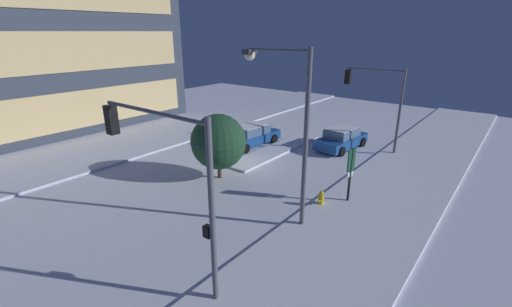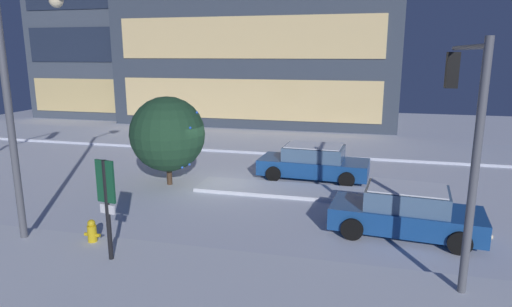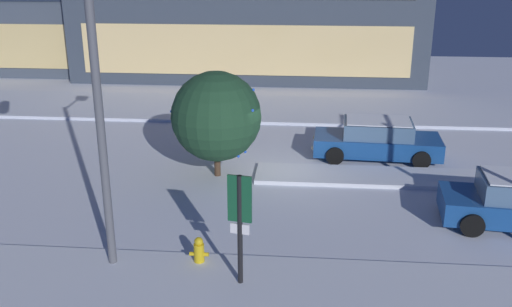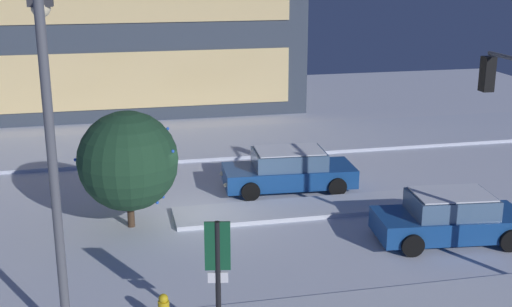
# 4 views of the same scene
# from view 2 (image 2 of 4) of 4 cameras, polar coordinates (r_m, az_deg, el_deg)

# --- Properties ---
(ground) EXTENTS (52.00, 52.00, 0.00)m
(ground) POSITION_cam_2_polar(r_m,az_deg,el_deg) (18.59, -5.42, -4.07)
(ground) COLOR silver
(curb_strip_near) EXTENTS (52.00, 5.20, 0.14)m
(curb_strip_near) POSITION_cam_2_polar(r_m,az_deg,el_deg) (11.35, -20.75, -15.91)
(curb_strip_near) COLOR silver
(curb_strip_near) RESTS_ON ground
(curb_strip_far) EXTENTS (52.00, 5.20, 0.14)m
(curb_strip_far) POSITION_cam_2_polar(r_m,az_deg,el_deg) (26.69, 0.78, 1.30)
(curb_strip_far) COLOR silver
(curb_strip_far) RESTS_ON ground
(median_strip) EXTENTS (9.00, 1.80, 0.14)m
(median_strip) POSITION_cam_2_polar(r_m,az_deg,el_deg) (17.53, 6.87, -4.92)
(median_strip) COLOR silver
(median_strip) RESTS_ON ground
(car_near) EXTENTS (4.62, 2.40, 1.49)m
(car_near) POSITION_cam_2_polar(r_m,az_deg,el_deg) (14.13, 18.74, -7.16)
(car_near) COLOR #19478C
(car_near) RESTS_ON ground
(car_far) EXTENTS (4.88, 2.36, 1.49)m
(car_far) POSITION_cam_2_polar(r_m,az_deg,el_deg) (19.48, 7.42, -1.17)
(car_far) COLOR #19478C
(car_far) RESTS_ON ground
(traffic_light_corner_near_right) EXTENTS (0.32, 4.14, 5.70)m
(traffic_light_corner_near_right) POSITION_cam_2_polar(r_m,az_deg,el_deg) (11.82, 25.20, 4.88)
(traffic_light_corner_near_right) COLOR #565960
(traffic_light_corner_near_right) RESTS_ON ground
(street_lamp_arched) EXTENTS (0.58, 2.96, 7.37)m
(street_lamp_arched) POSITION_cam_2_polar(r_m,az_deg,el_deg) (14.46, -27.62, 9.25)
(street_lamp_arched) COLOR #565960
(street_lamp_arched) RESTS_ON ground
(fire_hydrant) EXTENTS (0.48, 0.26, 0.79)m
(fire_hydrant) POSITION_cam_2_polar(r_m,az_deg,el_deg) (13.56, -20.35, -9.61)
(fire_hydrant) COLOR gold
(fire_hydrant) RESTS_ON ground
(parking_info_sign) EXTENTS (0.55, 0.16, 2.79)m
(parking_info_sign) POSITION_cam_2_polar(r_m,az_deg,el_deg) (11.83, -18.67, -5.58)
(parking_info_sign) COLOR black
(parking_info_sign) RESTS_ON ground
(decorated_tree_median) EXTENTS (3.14, 3.08, 3.68)m
(decorated_tree_median) POSITION_cam_2_polar(r_m,az_deg,el_deg) (18.48, -11.32, 2.47)
(decorated_tree_median) COLOR #473323
(decorated_tree_median) RESTS_ON ground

